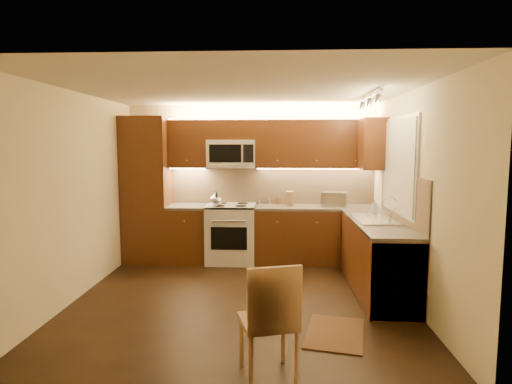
# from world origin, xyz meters

# --- Properties ---
(floor) EXTENTS (4.00, 4.00, 0.01)m
(floor) POSITION_xyz_m (0.00, 0.00, 0.00)
(floor) COLOR black
(floor) RESTS_ON ground
(ceiling) EXTENTS (4.00, 4.00, 0.01)m
(ceiling) POSITION_xyz_m (0.00, 0.00, 2.50)
(ceiling) COLOR beige
(ceiling) RESTS_ON ground
(wall_back) EXTENTS (4.00, 0.01, 2.50)m
(wall_back) POSITION_xyz_m (0.00, 2.00, 1.25)
(wall_back) COLOR beige
(wall_back) RESTS_ON ground
(wall_front) EXTENTS (4.00, 0.01, 2.50)m
(wall_front) POSITION_xyz_m (0.00, -2.00, 1.25)
(wall_front) COLOR beige
(wall_front) RESTS_ON ground
(wall_left) EXTENTS (0.01, 4.00, 2.50)m
(wall_left) POSITION_xyz_m (-2.00, 0.00, 1.25)
(wall_left) COLOR beige
(wall_left) RESTS_ON ground
(wall_right) EXTENTS (0.01, 4.00, 2.50)m
(wall_right) POSITION_xyz_m (2.00, 0.00, 1.25)
(wall_right) COLOR beige
(wall_right) RESTS_ON ground
(pantry) EXTENTS (0.70, 0.60, 2.30)m
(pantry) POSITION_xyz_m (-1.65, 1.70, 1.15)
(pantry) COLOR #41200E
(pantry) RESTS_ON floor
(base_cab_back_left) EXTENTS (0.62, 0.60, 0.86)m
(base_cab_back_left) POSITION_xyz_m (-0.99, 1.70, 0.43)
(base_cab_back_left) COLOR #41200E
(base_cab_back_left) RESTS_ON floor
(counter_back_left) EXTENTS (0.62, 0.60, 0.04)m
(counter_back_left) POSITION_xyz_m (-0.99, 1.70, 0.88)
(counter_back_left) COLOR #353230
(counter_back_left) RESTS_ON base_cab_back_left
(base_cab_back_right) EXTENTS (1.92, 0.60, 0.86)m
(base_cab_back_right) POSITION_xyz_m (1.04, 1.70, 0.43)
(base_cab_back_right) COLOR #41200E
(base_cab_back_right) RESTS_ON floor
(counter_back_right) EXTENTS (1.92, 0.60, 0.04)m
(counter_back_right) POSITION_xyz_m (1.04, 1.70, 0.88)
(counter_back_right) COLOR #353230
(counter_back_right) RESTS_ON base_cab_back_right
(base_cab_right) EXTENTS (0.60, 2.00, 0.86)m
(base_cab_right) POSITION_xyz_m (1.70, 0.40, 0.43)
(base_cab_right) COLOR #41200E
(base_cab_right) RESTS_ON floor
(counter_right) EXTENTS (0.60, 2.00, 0.04)m
(counter_right) POSITION_xyz_m (1.70, 0.40, 0.88)
(counter_right) COLOR #353230
(counter_right) RESTS_ON base_cab_right
(dishwasher) EXTENTS (0.58, 0.60, 0.84)m
(dishwasher) POSITION_xyz_m (1.70, -0.30, 0.43)
(dishwasher) COLOR silver
(dishwasher) RESTS_ON floor
(backsplash_back) EXTENTS (3.30, 0.02, 0.60)m
(backsplash_back) POSITION_xyz_m (0.35, 1.99, 1.20)
(backsplash_back) COLOR tan
(backsplash_back) RESTS_ON wall_back
(backsplash_right) EXTENTS (0.02, 2.00, 0.60)m
(backsplash_right) POSITION_xyz_m (1.99, 0.40, 1.20)
(backsplash_right) COLOR tan
(backsplash_right) RESTS_ON wall_right
(upper_cab_back_left) EXTENTS (0.62, 0.35, 0.75)m
(upper_cab_back_left) POSITION_xyz_m (-0.99, 1.82, 1.88)
(upper_cab_back_left) COLOR #41200E
(upper_cab_back_left) RESTS_ON wall_back
(upper_cab_back_right) EXTENTS (1.92, 0.35, 0.75)m
(upper_cab_back_right) POSITION_xyz_m (1.04, 1.82, 1.88)
(upper_cab_back_right) COLOR #41200E
(upper_cab_back_right) RESTS_ON wall_back
(upper_cab_bridge) EXTENTS (0.76, 0.35, 0.31)m
(upper_cab_bridge) POSITION_xyz_m (-0.30, 1.82, 2.09)
(upper_cab_bridge) COLOR #41200E
(upper_cab_bridge) RESTS_ON wall_back
(upper_cab_right_corner) EXTENTS (0.35, 0.50, 0.75)m
(upper_cab_right_corner) POSITION_xyz_m (1.82, 1.40, 1.88)
(upper_cab_right_corner) COLOR #41200E
(upper_cab_right_corner) RESTS_ON wall_right
(stove) EXTENTS (0.76, 0.65, 0.92)m
(stove) POSITION_xyz_m (-0.30, 1.68, 0.46)
(stove) COLOR silver
(stove) RESTS_ON floor
(microwave) EXTENTS (0.76, 0.38, 0.44)m
(microwave) POSITION_xyz_m (-0.30, 1.81, 1.72)
(microwave) COLOR silver
(microwave) RESTS_ON wall_back
(window_frame) EXTENTS (0.03, 1.44, 1.24)m
(window_frame) POSITION_xyz_m (1.99, 0.55, 1.60)
(window_frame) COLOR silver
(window_frame) RESTS_ON wall_right
(window_blinds) EXTENTS (0.02, 1.36, 1.16)m
(window_blinds) POSITION_xyz_m (1.97, 0.55, 1.60)
(window_blinds) COLOR silver
(window_blinds) RESTS_ON wall_right
(sink) EXTENTS (0.52, 0.86, 0.15)m
(sink) POSITION_xyz_m (1.70, 0.55, 0.98)
(sink) COLOR silver
(sink) RESTS_ON counter_right
(faucet) EXTENTS (0.20, 0.04, 0.30)m
(faucet) POSITION_xyz_m (1.88, 0.55, 1.05)
(faucet) COLOR silver
(faucet) RESTS_ON counter_right
(track_light_bar) EXTENTS (0.04, 1.20, 0.03)m
(track_light_bar) POSITION_xyz_m (1.55, 0.40, 2.46)
(track_light_bar) COLOR silver
(track_light_bar) RESTS_ON ceiling
(kettle) EXTENTS (0.27, 0.27, 0.23)m
(kettle) POSITION_xyz_m (-0.52, 1.50, 1.04)
(kettle) COLOR silver
(kettle) RESTS_ON stove
(toaster_oven) EXTENTS (0.45, 0.39, 0.23)m
(toaster_oven) POSITION_xyz_m (1.33, 1.70, 1.02)
(toaster_oven) COLOR silver
(toaster_oven) RESTS_ON counter_back_right
(knife_block) EXTENTS (0.11, 0.17, 0.23)m
(knife_block) POSITION_xyz_m (0.63, 1.77, 1.01)
(knife_block) COLOR #9A6845
(knife_block) RESTS_ON counter_back_right
(spice_jar_a) EXTENTS (0.05, 0.05, 0.10)m
(spice_jar_a) POSITION_xyz_m (0.14, 1.94, 0.95)
(spice_jar_a) COLOR silver
(spice_jar_a) RESTS_ON counter_back_right
(spice_jar_b) EXTENTS (0.05, 0.05, 0.10)m
(spice_jar_b) POSITION_xyz_m (0.43, 1.94, 0.95)
(spice_jar_b) COLOR brown
(spice_jar_b) RESTS_ON counter_back_right
(spice_jar_c) EXTENTS (0.05, 0.05, 0.10)m
(spice_jar_c) POSITION_xyz_m (0.30, 1.94, 0.95)
(spice_jar_c) COLOR silver
(spice_jar_c) RESTS_ON counter_back_right
(spice_jar_d) EXTENTS (0.06, 0.06, 0.09)m
(spice_jar_d) POSITION_xyz_m (0.51, 1.90, 0.94)
(spice_jar_d) COLOR #99652D
(spice_jar_d) RESTS_ON counter_back_right
(soap_bottle) EXTENTS (0.11, 0.11, 0.20)m
(soap_bottle) POSITION_xyz_m (1.81, 1.11, 1.00)
(soap_bottle) COLOR silver
(soap_bottle) RESTS_ON counter_right
(rug) EXTENTS (0.70, 0.91, 0.01)m
(rug) POSITION_xyz_m (1.00, -0.90, 0.01)
(rug) COLOR black
(rug) RESTS_ON floor
(dining_chair) EXTENTS (0.53, 0.53, 0.96)m
(dining_chair) POSITION_xyz_m (0.36, -1.70, 0.48)
(dining_chair) COLOR #9A6845
(dining_chair) RESTS_ON floor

